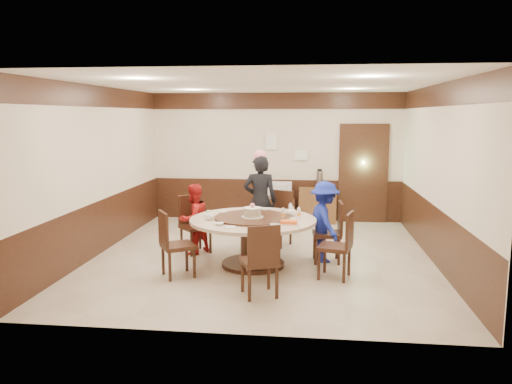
# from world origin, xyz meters

# --- Properties ---
(room) EXTENTS (6.00, 6.04, 2.84)m
(room) POSITION_xyz_m (0.01, 0.01, 1.08)
(room) COLOR beige
(room) RESTS_ON ground
(banquet_table) EXTENTS (1.94, 1.94, 0.78)m
(banquet_table) POSITION_xyz_m (-0.09, -0.54, 0.53)
(banquet_table) COLOR #341B10
(banquet_table) RESTS_ON ground
(chair_0) EXTENTS (0.47, 0.46, 0.97)m
(chair_0) POSITION_xyz_m (1.07, -0.19, 0.30)
(chair_0) COLOR #341B10
(chair_0) RESTS_ON ground
(chair_1) EXTENTS (0.59, 0.59, 0.97)m
(chair_1) POSITION_xyz_m (0.20, 0.76, 0.30)
(chair_1) COLOR #341B10
(chair_1) RESTS_ON ground
(chair_2) EXTENTS (0.62, 0.62, 0.97)m
(chair_2) POSITION_xyz_m (-1.16, 0.11, 0.30)
(chair_2) COLOR #341B10
(chair_2) RESTS_ON ground
(chair_3) EXTENTS (0.61, 0.61, 0.97)m
(chair_3) POSITION_xyz_m (-1.12, -1.18, 0.30)
(chair_3) COLOR #341B10
(chair_3) RESTS_ON ground
(chair_4) EXTENTS (0.57, 0.58, 0.97)m
(chair_4) POSITION_xyz_m (0.16, -1.83, 0.30)
(chair_4) COLOR #341B10
(chair_4) RESTS_ON ground
(chair_5) EXTENTS (0.55, 0.54, 0.97)m
(chair_5) POSITION_xyz_m (1.16, -0.99, 0.30)
(chair_5) COLOR #341B10
(chair_5) RESTS_ON ground
(person_standing) EXTENTS (0.61, 0.42, 1.63)m
(person_standing) POSITION_xyz_m (-0.11, 0.67, 0.81)
(person_standing) COLOR black
(person_standing) RESTS_ON ground
(person_red) EXTENTS (0.70, 0.73, 1.18)m
(person_red) POSITION_xyz_m (-1.16, 0.04, 0.59)
(person_red) COLOR #AF1817
(person_red) RESTS_ON ground
(person_blue) EXTENTS (0.73, 0.95, 1.29)m
(person_blue) POSITION_xyz_m (1.01, -0.16, 0.64)
(person_blue) COLOR navy
(person_blue) RESTS_ON ground
(birthday_cake) EXTENTS (0.34, 0.34, 0.22)m
(birthday_cake) POSITION_xyz_m (-0.09, -0.59, 0.86)
(birthday_cake) COLOR white
(birthday_cake) RESTS_ON banquet_table
(teapot_left) EXTENTS (0.17, 0.15, 0.13)m
(teapot_left) POSITION_xyz_m (-0.73, -0.72, 0.81)
(teapot_left) COLOR white
(teapot_left) RESTS_ON banquet_table
(teapot_right) EXTENTS (0.17, 0.15, 0.13)m
(teapot_right) POSITION_xyz_m (0.49, -0.28, 0.81)
(teapot_right) COLOR white
(teapot_right) RESTS_ON banquet_table
(bowl_0) EXTENTS (0.14, 0.14, 0.03)m
(bowl_0) POSITION_xyz_m (-0.61, -0.20, 0.77)
(bowl_0) COLOR white
(bowl_0) RESTS_ON banquet_table
(bowl_1) EXTENTS (0.15, 0.15, 0.05)m
(bowl_1) POSITION_xyz_m (0.29, -1.11, 0.77)
(bowl_1) COLOR white
(bowl_1) RESTS_ON banquet_table
(bowl_2) EXTENTS (0.14, 0.14, 0.03)m
(bowl_2) POSITION_xyz_m (-0.52, -1.05, 0.77)
(bowl_2) COLOR white
(bowl_2) RESTS_ON banquet_table
(bowl_3) EXTENTS (0.14, 0.14, 0.04)m
(bowl_3) POSITION_xyz_m (0.54, -0.68, 0.77)
(bowl_3) COLOR white
(bowl_3) RESTS_ON banquet_table
(bowl_4) EXTENTS (0.15, 0.15, 0.04)m
(bowl_4) POSITION_xyz_m (-0.81, -0.46, 0.77)
(bowl_4) COLOR white
(bowl_4) RESTS_ON banquet_table
(bowl_5) EXTENTS (0.15, 0.15, 0.05)m
(bowl_5) POSITION_xyz_m (0.06, 0.06, 0.77)
(bowl_5) COLOR white
(bowl_5) RESTS_ON banquet_table
(saucer_near) EXTENTS (0.18, 0.18, 0.01)m
(saucer_near) POSITION_xyz_m (-0.34, -1.19, 0.76)
(saucer_near) COLOR white
(saucer_near) RESTS_ON banquet_table
(saucer_far) EXTENTS (0.18, 0.18, 0.01)m
(saucer_far) POSITION_xyz_m (0.36, -0.04, 0.76)
(saucer_far) COLOR white
(saucer_far) RESTS_ON banquet_table
(shrimp_platter) EXTENTS (0.30, 0.20, 0.06)m
(shrimp_platter) POSITION_xyz_m (0.48, -0.93, 0.78)
(shrimp_platter) COLOR white
(shrimp_platter) RESTS_ON banquet_table
(bottle_0) EXTENTS (0.06, 0.06, 0.16)m
(bottle_0) POSITION_xyz_m (0.38, -0.55, 0.83)
(bottle_0) COLOR white
(bottle_0) RESTS_ON banquet_table
(bottle_1) EXTENTS (0.06, 0.06, 0.16)m
(bottle_1) POSITION_xyz_m (0.61, -0.48, 0.83)
(bottle_1) COLOR white
(bottle_1) RESTS_ON banquet_table
(bottle_2) EXTENTS (0.06, 0.06, 0.16)m
(bottle_2) POSITION_xyz_m (0.47, -0.12, 0.83)
(bottle_2) COLOR white
(bottle_2) RESTS_ON banquet_table
(tv_stand) EXTENTS (0.85, 0.45, 0.50)m
(tv_stand) POSITION_xyz_m (0.02, 2.75, 0.25)
(tv_stand) COLOR #341B10
(tv_stand) RESTS_ON ground
(television) EXTENTS (0.68, 0.14, 0.39)m
(television) POSITION_xyz_m (0.02, 2.75, 0.69)
(television) COLOR #949497
(television) RESTS_ON tv_stand
(side_cabinet) EXTENTS (0.80, 0.40, 0.75)m
(side_cabinet) POSITION_xyz_m (0.92, 2.78, 0.38)
(side_cabinet) COLOR brown
(side_cabinet) RESTS_ON ground
(thermos) EXTENTS (0.15, 0.15, 0.38)m
(thermos) POSITION_xyz_m (0.96, 2.78, 0.94)
(thermos) COLOR silver
(thermos) RESTS_ON side_cabinet
(notice_left) EXTENTS (0.25, 0.00, 0.35)m
(notice_left) POSITION_xyz_m (-0.10, 2.96, 1.75)
(notice_left) COLOR white
(notice_left) RESTS_ON room
(notice_right) EXTENTS (0.30, 0.00, 0.22)m
(notice_right) POSITION_xyz_m (0.55, 2.96, 1.45)
(notice_right) COLOR white
(notice_right) RESTS_ON room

